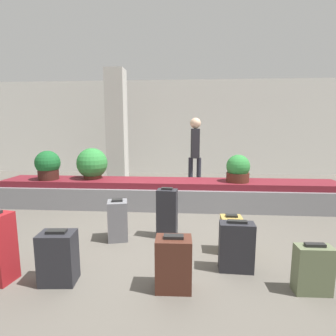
{
  "coord_description": "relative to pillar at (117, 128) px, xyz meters",
  "views": [
    {
      "loc": [
        0.37,
        -3.64,
        1.61
      ],
      "look_at": [
        0.0,
        1.57,
        0.8
      ],
      "focal_mm": 28.0,
      "sensor_mm": 36.0,
      "label": 1
    }
  ],
  "objects": [
    {
      "name": "potted_plant_0",
      "position": [
        -0.86,
        -2.24,
        -0.76
      ],
      "size": [
        0.5,
        0.5,
        0.59
      ],
      "color": "#381914",
      "rests_on": "carousel"
    },
    {
      "name": "suitcase_1",
      "position": [
        2.55,
        -4.53,
        -1.32
      ],
      "size": [
        0.39,
        0.2,
        0.59
      ],
      "rotation": [
        0.0,
        0.0,
        -0.04
      ],
      "color": "#232328",
      "rests_on": "ground_plane"
    },
    {
      "name": "suitcase_7",
      "position": [
        3.21,
        -4.9,
        -1.36
      ],
      "size": [
        0.35,
        0.18,
        0.51
      ],
      "rotation": [
        0.0,
        0.0,
        0.02
      ],
      "color": "#5B6647",
      "rests_on": "ground_plane"
    },
    {
      "name": "potted_plant_1",
      "position": [
        2.99,
        -2.19,
        -0.8
      ],
      "size": [
        0.46,
        0.46,
        0.54
      ],
      "color": "#4C2319",
      "rests_on": "carousel"
    },
    {
      "name": "back_wall",
      "position": [
        1.6,
        1.81,
        0.0
      ],
      "size": [
        18.0,
        0.06,
        3.2
      ],
      "color": "silver",
      "rests_on": "ground_plane"
    },
    {
      "name": "pillar",
      "position": [
        0.0,
        0.0,
        0.0
      ],
      "size": [
        0.51,
        0.51,
        3.2
      ],
      "color": "beige",
      "rests_on": "ground_plane"
    },
    {
      "name": "suitcase_4",
      "position": [
        1.0,
        -3.81,
        -1.31
      ],
      "size": [
        0.33,
        0.34,
        0.6
      ],
      "rotation": [
        0.0,
        0.0,
        0.24
      ],
      "color": "slate",
      "rests_on": "ground_plane"
    },
    {
      "name": "suitcase_0",
      "position": [
        1.86,
        -4.94,
        -1.33
      ],
      "size": [
        0.36,
        0.26,
        0.57
      ],
      "rotation": [
        0.0,
        0.0,
        0.03
      ],
      "color": "#472319",
      "rests_on": "ground_plane"
    },
    {
      "name": "ground_plane",
      "position": [
        1.6,
        -3.71,
        -1.6
      ],
      "size": [
        18.0,
        18.0,
        0.0
      ],
      "primitive_type": "plane",
      "color": "#59544C"
    },
    {
      "name": "suitcase_2",
      "position": [
        1.7,
        -3.68,
        -1.24
      ],
      "size": [
        0.31,
        0.23,
        0.75
      ],
      "rotation": [
        0.0,
        0.0,
        -0.11
      ],
      "color": "#232328",
      "rests_on": "ground_plane"
    },
    {
      "name": "traveler_0",
      "position": [
        2.18,
        -1.01,
        -0.48
      ],
      "size": [
        0.31,
        0.34,
        1.84
      ],
      "rotation": [
        0.0,
        0.0,
        1.66
      ],
      "color": "#282833",
      "rests_on": "ground_plane"
    },
    {
      "name": "potted_plant_2",
      "position": [
        0.0,
        -2.06,
        -0.75
      ],
      "size": [
        0.63,
        0.63,
        0.64
      ],
      "color": "#4C2319",
      "rests_on": "carousel"
    },
    {
      "name": "suitcase_5",
      "position": [
        2.56,
        -4.09,
        -1.36
      ],
      "size": [
        0.27,
        0.23,
        0.51
      ],
      "rotation": [
        0.0,
        0.0,
        0.0
      ],
      "color": "#A3843D",
      "rests_on": "ground_plane"
    },
    {
      "name": "suitcase_3",
      "position": [
        0.66,
        -4.9,
        -1.32
      ],
      "size": [
        0.38,
        0.28,
        0.57
      ],
      "rotation": [
        0.0,
        0.0,
        0.08
      ],
      "color": "#232328",
      "rests_on": "ground_plane"
    },
    {
      "name": "carousel",
      "position": [
        1.6,
        -2.15,
        -1.34
      ],
      "size": [
        7.02,
        0.86,
        0.55
      ],
      "color": "gray",
      "rests_on": "ground_plane"
    }
  ]
}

